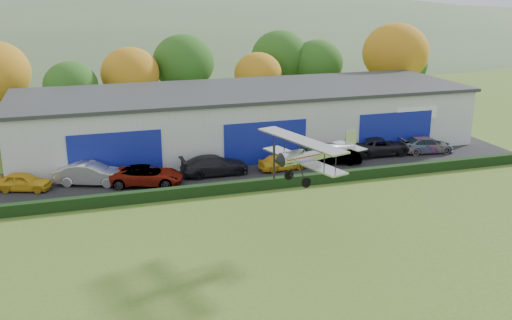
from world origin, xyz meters
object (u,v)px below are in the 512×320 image
object	(u,v)px
car_2	(147,175)
car_6	(379,146)
car_7	(427,145)
biplane	(313,152)
car_1	(91,174)
car_3	(214,165)
hangar	(245,117)
car_5	(333,154)
car_4	(282,162)
car_0	(23,182)

from	to	relation	value
car_2	car_6	distance (m)	20.38
car_6	car_7	size ratio (longest dim) A/B	1.15
biplane	car_2	bearing A→B (deg)	109.18
car_1	car_2	distance (m)	4.19
car_3	hangar	bearing A→B (deg)	-32.41
car_1	car_5	bearing A→B (deg)	-71.32
car_2	car_6	bearing A→B (deg)	-68.84
car_6	car_3	bearing A→B (deg)	95.60
hangar	car_6	world-z (taller)	hangar
hangar	car_1	bearing A→B (deg)	-153.14
car_4	car_0	bearing A→B (deg)	82.89
car_2	car_5	bearing A→B (deg)	-71.22
car_3	car_1	bearing A→B (deg)	86.17
car_1	car_3	size ratio (longest dim) A/B	0.95
car_6	car_5	bearing A→B (deg)	104.22
car_6	biplane	size ratio (longest dim) A/B	0.80
car_1	car_3	bearing A→B (deg)	-72.98
car_1	car_7	xyz separation A→B (m)	(28.54, -0.02, -0.14)
hangar	car_3	world-z (taller)	hangar
car_2	car_3	bearing A→B (deg)	-65.24
hangar	car_7	world-z (taller)	hangar
car_3	car_7	bearing A→B (deg)	-89.17
car_0	biplane	world-z (taller)	biplane
hangar	car_2	distance (m)	13.23
car_0	car_7	size ratio (longest dim) A/B	0.81
car_1	car_4	bearing A→B (deg)	-73.22
car_1	car_5	size ratio (longest dim) A/B	1.10
car_1	car_0	bearing A→B (deg)	109.48
car_0	car_6	distance (m)	28.90
hangar	car_0	xyz separation A→B (m)	(-18.63, -7.01, -1.94)
car_6	car_4	bearing A→B (deg)	100.24
car_0	car_6	world-z (taller)	car_6
car_5	car_7	size ratio (longest dim) A/B	0.96
car_2	car_7	xyz separation A→B (m)	(24.58, 1.36, -0.04)
car_7	biplane	size ratio (longest dim) A/B	0.69
car_5	car_2	bearing A→B (deg)	110.47
car_1	car_3	world-z (taller)	car_1
hangar	car_0	distance (m)	20.00
car_1	car_5	world-z (taller)	car_1
car_0	car_4	world-z (taller)	car_0
car_6	car_0	bearing A→B (deg)	92.40
car_2	car_3	size ratio (longest dim) A/B	1.00
car_6	car_1	bearing A→B (deg)	92.75
car_2	car_0	bearing A→B (deg)	96.15
car_3	car_7	distance (m)	19.27
car_3	car_4	xyz separation A→B (m)	(5.49, -0.37, -0.11)
car_6	car_7	xyz separation A→B (m)	(4.30, -0.62, -0.07)
car_5	hangar	bearing A→B (deg)	52.63
car_6	car_7	world-z (taller)	car_6
car_3	biplane	world-z (taller)	biplane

